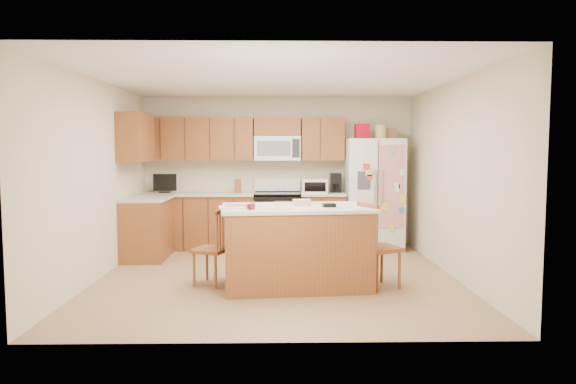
{
  "coord_description": "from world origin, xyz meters",
  "views": [
    {
      "loc": [
        0.02,
        -6.46,
        1.63
      ],
      "look_at": [
        0.14,
        0.35,
        1.06
      ],
      "focal_mm": 32.0,
      "sensor_mm": 36.0,
      "label": 1
    }
  ],
  "objects_px": {
    "windsor_chair_back": "(290,239)",
    "stove": "(278,220)",
    "island": "(297,246)",
    "windsor_chair_left": "(213,249)",
    "refrigerator": "(373,193)",
    "windsor_chair_right": "(378,248)"
  },
  "relations": [
    {
      "from": "windsor_chair_back",
      "to": "windsor_chair_right",
      "type": "distance_m",
      "value": 1.23
    },
    {
      "from": "windsor_chair_back",
      "to": "stove",
      "type": "bearing_deg",
      "value": 95.41
    },
    {
      "from": "stove",
      "to": "windsor_chair_back",
      "type": "bearing_deg",
      "value": -84.59
    },
    {
      "from": "windsor_chair_right",
      "to": "refrigerator",
      "type": "bearing_deg",
      "value": 80.94
    },
    {
      "from": "island",
      "to": "windsor_chair_back",
      "type": "relative_size",
      "value": 1.9
    },
    {
      "from": "refrigerator",
      "to": "island",
      "type": "height_order",
      "value": "refrigerator"
    },
    {
      "from": "island",
      "to": "windsor_chair_right",
      "type": "relative_size",
      "value": 1.82
    },
    {
      "from": "stove",
      "to": "windsor_chair_back",
      "type": "relative_size",
      "value": 1.16
    },
    {
      "from": "island",
      "to": "windsor_chair_back",
      "type": "bearing_deg",
      "value": 95.91
    },
    {
      "from": "island",
      "to": "windsor_chair_left",
      "type": "relative_size",
      "value": 2.0
    },
    {
      "from": "windsor_chair_right",
      "to": "stove",
      "type": "bearing_deg",
      "value": 115.71
    },
    {
      "from": "island",
      "to": "windsor_chair_right",
      "type": "height_order",
      "value": "island"
    },
    {
      "from": "refrigerator",
      "to": "windsor_chair_back",
      "type": "relative_size",
      "value": 2.1
    },
    {
      "from": "island",
      "to": "windsor_chair_back",
      "type": "distance_m",
      "value": 0.62
    },
    {
      "from": "stove",
      "to": "windsor_chair_left",
      "type": "distance_m",
      "value": 2.43
    },
    {
      "from": "stove",
      "to": "refrigerator",
      "type": "relative_size",
      "value": 0.55
    },
    {
      "from": "refrigerator",
      "to": "island",
      "type": "bearing_deg",
      "value": -119.91
    },
    {
      "from": "windsor_chair_left",
      "to": "windsor_chair_back",
      "type": "height_order",
      "value": "windsor_chair_back"
    },
    {
      "from": "stove",
      "to": "windsor_chair_left",
      "type": "bearing_deg",
      "value": -108.51
    },
    {
      "from": "refrigerator",
      "to": "windsor_chair_back",
      "type": "height_order",
      "value": "refrigerator"
    },
    {
      "from": "stove",
      "to": "windsor_chair_back",
      "type": "height_order",
      "value": "stove"
    },
    {
      "from": "refrigerator",
      "to": "windsor_chair_right",
      "type": "distance_m",
      "value": 2.47
    }
  ]
}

